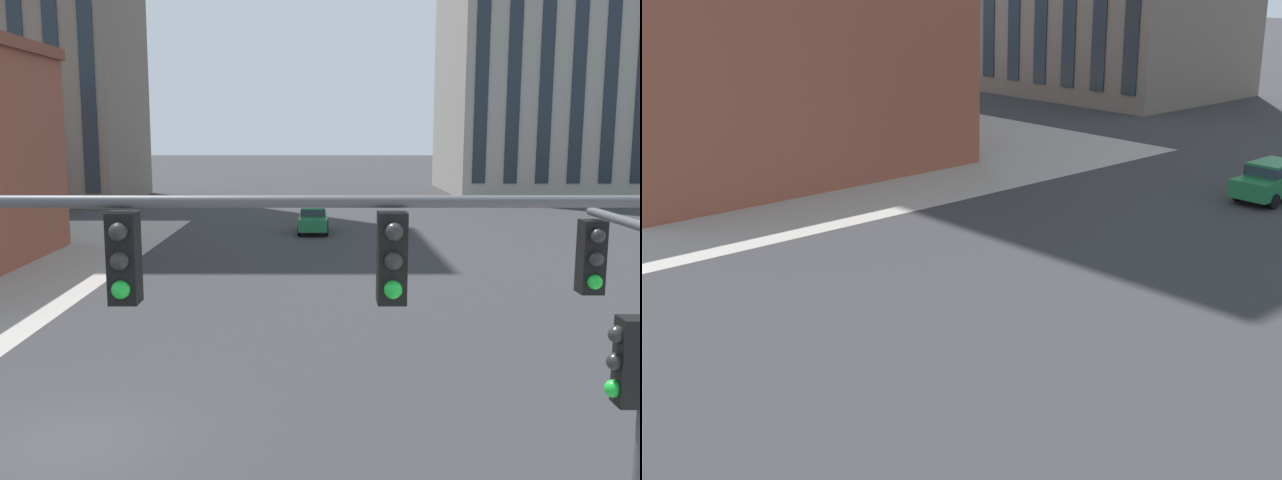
{
  "view_description": "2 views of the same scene",
  "coord_description": "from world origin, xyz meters",
  "views": [
    {
      "loc": [
        5.25,
        -14.04,
        6.54
      ],
      "look_at": [
        5.22,
        3.81,
        3.71
      ],
      "focal_mm": 39.64,
      "sensor_mm": 36.0,
      "label": 1
    },
    {
      "loc": [
        22.47,
        -3.56,
        9.57
      ],
      "look_at": [
        4.69,
        12.31,
        1.92
      ],
      "focal_mm": 47.79,
      "sensor_mm": 36.0,
      "label": 2
    }
  ],
  "objects": [
    {
      "name": "ground_plane",
      "position": [
        0.0,
        0.0,
        0.0
      ],
      "size": [
        320.0,
        320.0,
        0.0
      ],
      "primitive_type": "plane",
      "color": "#2D2D30"
    },
    {
      "name": "traffic_signal_main",
      "position": [
        7.21,
        -7.1,
        4.19
      ],
      "size": [
        6.93,
        2.09,
        6.3
      ],
      "color": "#4C4C51",
      "rests_on": "ground"
    },
    {
      "name": "car_cross_eastbound",
      "position": [
        4.82,
        30.15,
        0.92
      ],
      "size": [
        1.92,
        4.41,
        1.68
      ],
      "color": "#1E6B3D",
      "rests_on": "ground"
    }
  ]
}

